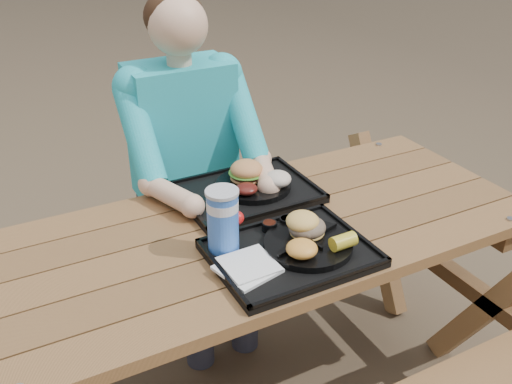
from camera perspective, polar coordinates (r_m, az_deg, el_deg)
name	(u,v)px	position (r m, az deg, el deg)	size (l,w,h in m)	color
picnic_table	(256,320)	(2.02, 0.00, -12.71)	(1.80, 1.49, 0.75)	#999999
tray_near	(291,254)	(1.66, 3.49, -6.23)	(0.45, 0.35, 0.02)	black
tray_far	(247,193)	(1.97, -0.89, -0.10)	(0.45, 0.35, 0.02)	black
plate_near	(308,244)	(1.67, 5.23, -5.23)	(0.26, 0.26, 0.02)	black
plate_far	(253,185)	(1.98, -0.26, 0.72)	(0.26, 0.26, 0.02)	black
napkin_stack	(247,268)	(1.57, -0.87, -7.61)	(0.15, 0.15, 0.02)	white
soda_cup	(223,222)	(1.62, -3.33, -2.98)	(0.09, 0.09, 0.18)	blue
condiment_bbq	(269,226)	(1.74, 1.35, -3.44)	(0.05, 0.05, 0.03)	black
condiment_mustard	(287,222)	(1.76, 3.12, -2.99)	(0.05, 0.05, 0.03)	yellow
sandwich	(308,218)	(1.67, 5.18, -2.61)	(0.10, 0.10, 0.11)	#F2B855
mac_cheese	(302,249)	(1.59, 4.60, -5.67)	(0.09, 0.09, 0.04)	#F0A63F
corn_cob	(343,241)	(1.64, 8.72, -4.91)	(0.07, 0.07, 0.04)	yellow
cutlery_far	(200,198)	(1.92, -5.58, -0.62)	(0.02, 0.14, 0.01)	black
burger	(247,165)	(1.98, -0.95, 2.67)	(0.12, 0.12, 0.10)	#D3874A
baked_beans	(246,189)	(1.90, -0.96, 0.32)	(0.07, 0.07, 0.03)	#541510
potato_salad	(278,179)	(1.94, 2.17, 1.32)	(0.09, 0.09, 0.05)	beige
diner	(187,185)	(2.29, -6.88, 0.70)	(0.48, 0.84, 1.28)	teal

